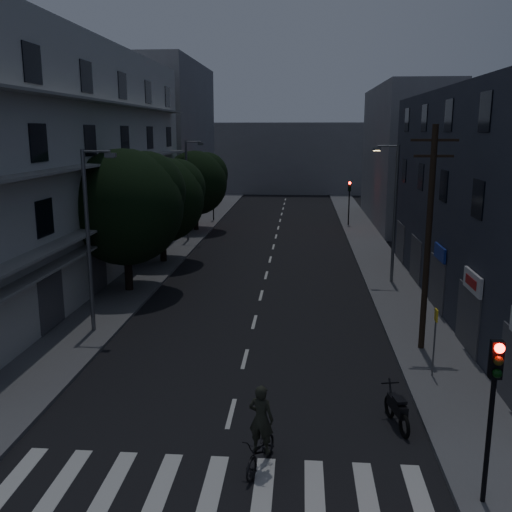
# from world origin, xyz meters

# --- Properties ---
(ground) EXTENTS (160.00, 160.00, 0.00)m
(ground) POSITION_xyz_m (0.00, 25.00, 0.00)
(ground) COLOR black
(ground) RESTS_ON ground
(sidewalk_left) EXTENTS (3.00, 90.00, 0.15)m
(sidewalk_left) POSITION_xyz_m (-7.50, 25.00, 0.07)
(sidewalk_left) COLOR #565659
(sidewalk_left) RESTS_ON ground
(sidewalk_right) EXTENTS (3.00, 90.00, 0.15)m
(sidewalk_right) POSITION_xyz_m (7.50, 25.00, 0.07)
(sidewalk_right) COLOR #565659
(sidewalk_right) RESTS_ON ground
(crosswalk) EXTENTS (10.90, 3.00, 0.01)m
(crosswalk) POSITION_xyz_m (-0.00, -2.00, 0.00)
(crosswalk) COLOR beige
(crosswalk) RESTS_ON ground
(lane_markings) EXTENTS (0.15, 60.50, 0.01)m
(lane_markings) POSITION_xyz_m (0.00, 31.25, 0.01)
(lane_markings) COLOR beige
(lane_markings) RESTS_ON ground
(building_left) EXTENTS (7.00, 36.00, 14.00)m
(building_left) POSITION_xyz_m (-11.98, 18.00, 6.99)
(building_left) COLOR #B7B7B2
(building_left) RESTS_ON ground
(building_right) EXTENTS (6.19, 28.00, 11.00)m
(building_right) POSITION_xyz_m (11.99, 14.00, 5.50)
(building_right) COLOR #282C36
(building_right) RESTS_ON ground
(building_far_left) EXTENTS (6.00, 20.00, 16.00)m
(building_far_left) POSITION_xyz_m (-12.00, 48.00, 8.00)
(building_far_left) COLOR slate
(building_far_left) RESTS_ON ground
(building_far_right) EXTENTS (6.00, 20.00, 13.00)m
(building_far_right) POSITION_xyz_m (12.00, 42.00, 6.50)
(building_far_right) COLOR slate
(building_far_right) RESTS_ON ground
(building_far_end) EXTENTS (24.00, 8.00, 10.00)m
(building_far_end) POSITION_xyz_m (0.00, 70.00, 5.00)
(building_far_end) COLOR slate
(building_far_end) RESTS_ON ground
(tree_near) EXTENTS (6.36, 6.36, 7.84)m
(tree_near) POSITION_xyz_m (-7.38, 15.63, 5.06)
(tree_near) COLOR black
(tree_near) RESTS_ON sidewalk_left
(tree_mid) EXTENTS (5.75, 5.75, 7.08)m
(tree_mid) POSITION_xyz_m (-7.19, 22.89, 4.57)
(tree_mid) COLOR black
(tree_mid) RESTS_ON sidewalk_left
(tree_far) EXTENTS (5.70, 5.70, 7.05)m
(tree_far) POSITION_xyz_m (-7.27, 35.61, 4.57)
(tree_far) COLOR black
(tree_far) RESTS_ON sidewalk_left
(traffic_signal_near) EXTENTS (0.28, 0.37, 4.10)m
(traffic_signal_near) POSITION_xyz_m (6.64, -2.16, 3.10)
(traffic_signal_near) COLOR black
(traffic_signal_near) RESTS_ON sidewalk_right
(traffic_signal_far_right) EXTENTS (0.28, 0.37, 4.10)m
(traffic_signal_far_right) POSITION_xyz_m (6.61, 39.30, 3.10)
(traffic_signal_far_right) COLOR black
(traffic_signal_far_right) RESTS_ON sidewalk_right
(traffic_signal_far_left) EXTENTS (0.28, 0.37, 4.10)m
(traffic_signal_far_left) POSITION_xyz_m (-6.61, 41.19, 3.10)
(traffic_signal_far_left) COLOR black
(traffic_signal_far_left) RESTS_ON sidewalk_left
(street_lamp_left_near) EXTENTS (1.51, 0.25, 8.00)m
(street_lamp_left_near) POSITION_xyz_m (-6.96, 8.94, 4.60)
(street_lamp_left_near) COLOR slate
(street_lamp_left_near) RESTS_ON sidewalk_left
(street_lamp_right) EXTENTS (1.51, 0.25, 8.00)m
(street_lamp_right) POSITION_xyz_m (7.43, 18.60, 4.60)
(street_lamp_right) COLOR #55585C
(street_lamp_right) RESTS_ON sidewalk_right
(street_lamp_left_far) EXTENTS (1.51, 0.25, 8.00)m
(street_lamp_left_far) POSITION_xyz_m (-6.94, 30.48, 4.60)
(street_lamp_left_far) COLOR #55565C
(street_lamp_left_far) RESTS_ON sidewalk_left
(utility_pole) EXTENTS (1.80, 0.24, 9.00)m
(utility_pole) POSITION_xyz_m (7.17, 7.93, 4.87)
(utility_pole) COLOR black
(utility_pole) RESTS_ON sidewalk_right
(bus_stop_sign) EXTENTS (0.06, 0.35, 2.52)m
(bus_stop_sign) POSITION_xyz_m (7.02, 5.18, 1.89)
(bus_stop_sign) COLOR #595B60
(bus_stop_sign) RESTS_ON sidewalk_right
(motorcycle) EXTENTS (0.68, 1.98, 1.28)m
(motorcycle) POSITION_xyz_m (5.18, 1.66, 0.51)
(motorcycle) COLOR black
(motorcycle) RESTS_ON ground
(cyclist) EXTENTS (1.20, 2.01, 2.40)m
(cyclist) POSITION_xyz_m (1.18, -0.95, 0.81)
(cyclist) COLOR black
(cyclist) RESTS_ON ground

